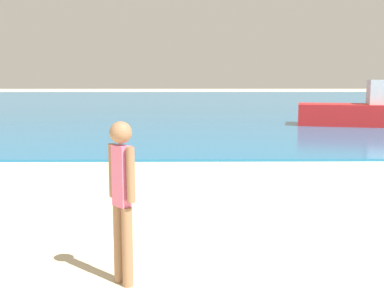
% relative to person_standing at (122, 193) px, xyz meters
% --- Properties ---
extents(water, '(160.00, 60.00, 0.06)m').
position_rel_person_standing_xyz_m(water, '(0.98, 36.42, -0.84)').
color(water, '#1E6B9E').
rests_on(water, ground).
extents(person_standing, '(0.27, 0.28, 1.54)m').
position_rel_person_standing_xyz_m(person_standing, '(0.00, 0.00, 0.00)').
color(person_standing, '#936B4C').
rests_on(person_standing, ground).
extents(boat_near, '(5.68, 3.00, 1.84)m').
position_rel_person_standing_xyz_m(boat_near, '(8.10, 14.20, -0.18)').
color(boat_near, red).
rests_on(boat_near, water).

